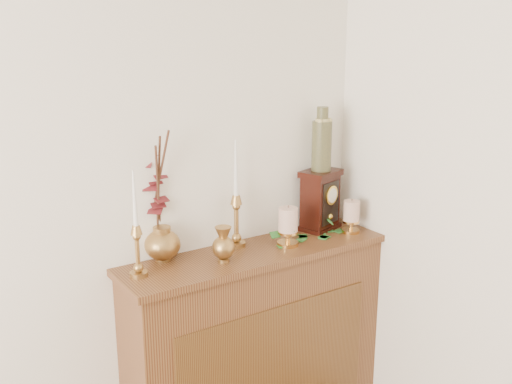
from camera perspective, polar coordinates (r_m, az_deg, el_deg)
console_shelf at (r=2.81m, az=0.12°, el=-14.96°), size 1.24×0.34×0.93m
candlestick_left at (r=2.33m, az=-11.27°, el=-4.75°), size 0.07×0.07×0.42m
candlestick_center at (r=2.59m, az=-1.89°, el=-1.96°), size 0.08×0.08×0.47m
bud_vase at (r=2.44m, az=-3.13°, el=-5.06°), size 0.09×0.09×0.15m
ginger_jar at (r=2.47m, az=-9.49°, el=-0.86°), size 0.23×0.24×0.55m
pillar_candle_left at (r=2.62m, az=3.07°, el=-3.12°), size 0.10×0.10×0.18m
pillar_candle_right at (r=2.83m, az=9.07°, el=-2.17°), size 0.08×0.08×0.16m
ivy_garland at (r=2.71m, az=3.63°, el=-4.43°), size 0.42×0.18×0.08m
mantel_clock at (r=2.84m, az=6.16°, el=-0.81°), size 0.22×0.18×0.29m
ceramic_vase at (r=2.78m, az=6.28°, el=4.73°), size 0.09×0.09×0.30m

